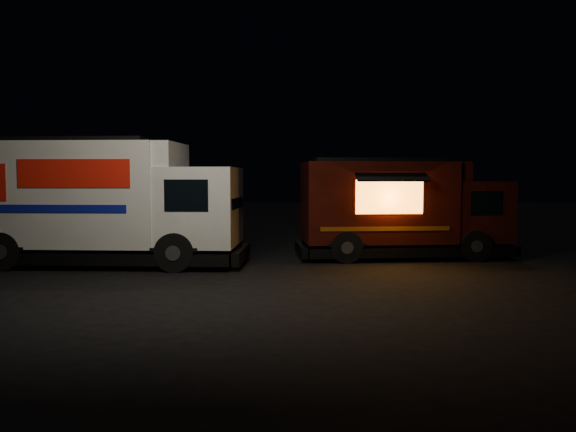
# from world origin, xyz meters

# --- Properties ---
(ground) EXTENTS (80.00, 80.00, 0.00)m
(ground) POSITION_xyz_m (0.00, 0.00, 0.00)
(ground) COLOR black
(ground) RESTS_ON ground
(white_truck) EXTENTS (7.84, 2.76, 3.54)m
(white_truck) POSITION_xyz_m (-4.77, 0.96, 1.77)
(white_truck) COLOR silver
(white_truck) RESTS_ON ground
(red_truck) EXTENTS (6.74, 3.14, 3.03)m
(red_truck) POSITION_xyz_m (3.83, 2.70, 1.51)
(red_truck) COLOR #3D0E0B
(red_truck) RESTS_ON ground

